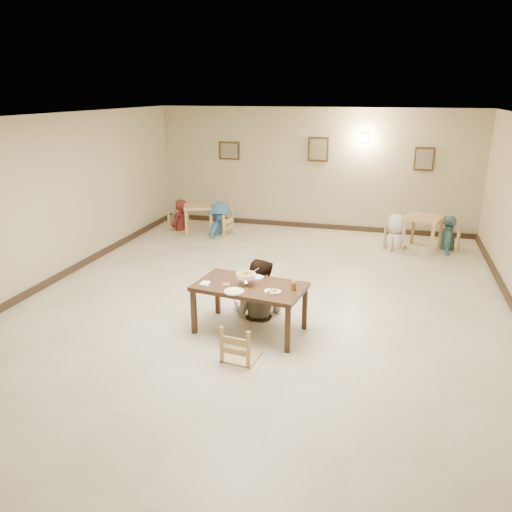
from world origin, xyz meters
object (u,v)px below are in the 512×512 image
(bg_table_right, at_px, (423,222))
(bg_chair_rr, at_px, (449,229))
(bg_diner_b, at_px, (219,202))
(main_diner, at_px, (258,259))
(curry_warmer, at_px, (246,276))
(bg_diner_d, at_px, (451,215))
(main_table, at_px, (250,290))
(bg_table_left, at_px, (199,210))
(bg_chair_lr, at_px, (219,214))
(bg_chair_rl, at_px, (397,228))
(bg_diner_c, at_px, (398,214))
(bg_chair_ll, at_px, (179,212))
(chair_near, at_px, (241,325))
(bg_diner_a, at_px, (179,199))
(chair_far, at_px, (259,286))
(drink_glass, at_px, (294,285))

(bg_table_right, height_order, bg_chair_rr, bg_chair_rr)
(bg_chair_rr, xyz_separation_m, bg_diner_b, (-5.27, -0.22, 0.33))
(main_diner, bearing_deg, curry_warmer, 98.55)
(curry_warmer, distance_m, bg_diner_d, 5.90)
(main_table, height_order, main_diner, main_diner)
(main_diner, height_order, bg_table_left, main_diner)
(bg_chair_rr, bearing_deg, bg_chair_lr, -75.92)
(bg_diner_b, bearing_deg, bg_chair_rl, -87.77)
(bg_table_right, relative_size, bg_chair_lr, 0.88)
(main_table, bearing_deg, bg_chair_rl, 74.60)
(main_diner, height_order, bg_chair_rl, main_diner)
(bg_chair_lr, height_order, bg_diner_c, bg_diner_c)
(bg_chair_ll, relative_size, bg_diner_b, 0.59)
(bg_table_left, bearing_deg, bg_chair_rr, 1.48)
(bg_chair_rl, bearing_deg, bg_diner_d, -66.38)
(chair_near, relative_size, bg_diner_b, 0.58)
(bg_diner_a, distance_m, bg_diner_c, 5.26)
(main_diner, relative_size, bg_chair_lr, 1.68)
(bg_diner_a, height_order, bg_diner_c, bg_diner_a)
(chair_near, height_order, bg_chair_rl, chair_near)
(chair_far, bearing_deg, bg_diner_c, 74.74)
(bg_chair_rl, bearing_deg, bg_diner_a, 105.55)
(bg_diner_c, bearing_deg, curry_warmer, 0.35)
(bg_chair_lr, relative_size, bg_chair_rr, 1.11)
(chair_far, height_order, bg_chair_rr, bg_chair_rr)
(bg_chair_lr, bearing_deg, bg_table_right, 101.62)
(chair_far, relative_size, bg_diner_a, 0.56)
(chair_far, bearing_deg, curry_warmer, -79.47)
(bg_diner_a, bearing_deg, bg_diner_b, 91.03)
(curry_warmer, height_order, bg_chair_rr, bg_chair_rr)
(bg_table_left, xyz_separation_m, bg_chair_lr, (0.56, -0.07, -0.04))
(bg_diner_b, bearing_deg, chair_near, -156.78)
(bg_diner_c, bearing_deg, bg_diner_a, -66.98)
(bg_diner_a, relative_size, bg_diner_b, 0.98)
(bg_diner_b, bearing_deg, chair_far, -151.62)
(bg_chair_ll, xyz_separation_m, bg_diner_b, (1.11, -0.14, 0.34))
(main_diner, relative_size, bg_table_left, 1.97)
(drink_glass, bearing_deg, bg_diner_b, 120.23)
(main_table, height_order, bg_table_right, bg_table_right)
(bg_diner_b, bearing_deg, bg_chair_ll, 84.13)
(main_table, distance_m, chair_near, 0.80)
(bg_chair_rl, bearing_deg, bg_chair_lr, 107.26)
(bg_chair_ll, distance_m, bg_diner_c, 5.27)
(curry_warmer, height_order, bg_table_left, curry_warmer)
(curry_warmer, xyz_separation_m, drink_glass, (0.70, -0.00, -0.08))
(main_table, xyz_separation_m, bg_table_left, (-2.67, 4.79, -0.07))
(bg_diner_b, height_order, bg_diner_c, bg_diner_b)
(bg_chair_lr, relative_size, bg_diner_a, 0.68)
(bg_table_left, xyz_separation_m, bg_table_right, (5.27, 0.09, 0.03))
(bg_diner_a, bearing_deg, chair_near, 38.71)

